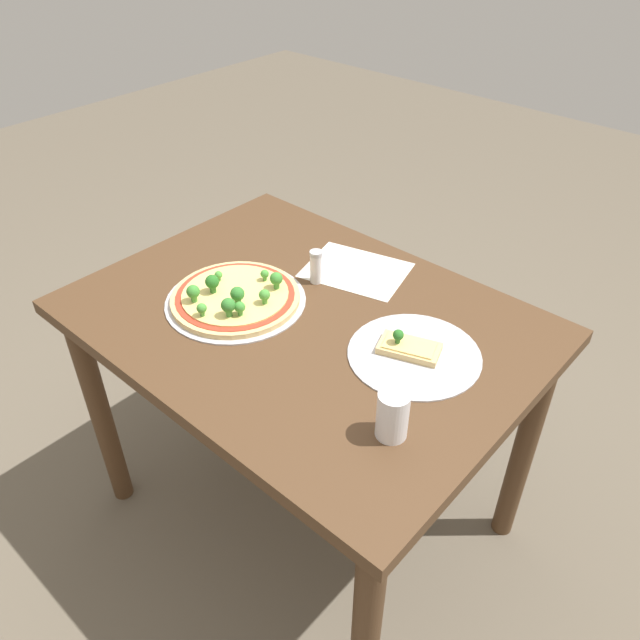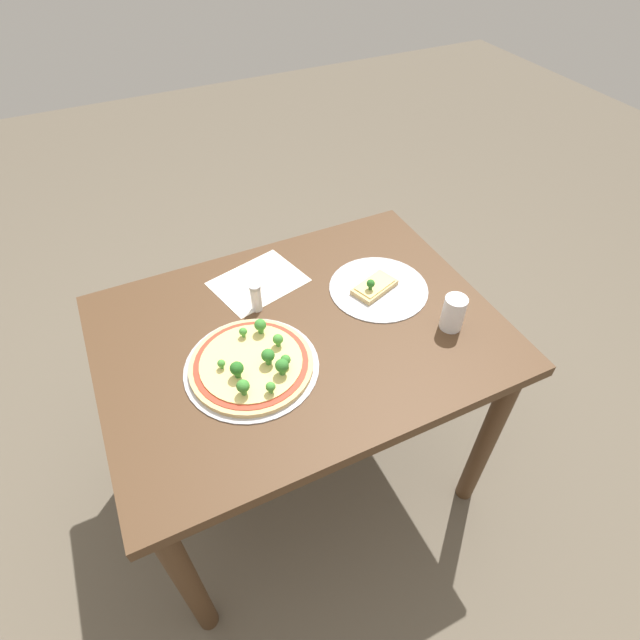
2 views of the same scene
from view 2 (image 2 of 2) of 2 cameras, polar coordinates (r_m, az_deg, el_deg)
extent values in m
plane|color=brown|center=(2.02, -1.66, -16.34)|extent=(8.00, 8.00, 0.00)
cube|color=#4C331E|center=(1.41, -2.29, -1.63)|extent=(1.10, 0.82, 0.04)
cylinder|color=#4C331E|center=(2.07, 6.57, 1.75)|extent=(0.06, 0.06, 0.73)
cylinder|color=#4C331E|center=(1.89, -20.33, -7.19)|extent=(0.06, 0.06, 0.73)
cylinder|color=#4C331E|center=(1.74, 18.51, -12.84)|extent=(0.06, 0.06, 0.73)
cylinder|color=#4C331E|center=(1.52, -14.93, -26.84)|extent=(0.06, 0.06, 0.73)
cylinder|color=#B7B7BC|center=(1.32, -7.81, -5.33)|extent=(0.35, 0.35, 0.00)
cylinder|color=#DBB775|center=(1.31, -7.85, -5.08)|extent=(0.32, 0.32, 0.01)
cylinder|color=#B73823|center=(1.30, -7.88, -4.85)|extent=(0.30, 0.30, 0.00)
cylinder|color=#EACC75|center=(1.30, -7.89, -4.76)|extent=(0.27, 0.27, 0.00)
sphere|color=#479338|center=(1.31, -4.83, -2.19)|extent=(0.03, 0.03, 0.03)
cylinder|color=#51973E|center=(1.32, -4.78, -2.72)|extent=(0.01, 0.01, 0.01)
sphere|color=#479338|center=(1.28, -11.22, -4.88)|extent=(0.02, 0.02, 0.02)
cylinder|color=#51973E|center=(1.29, -11.14, -5.25)|extent=(0.01, 0.01, 0.01)
sphere|color=#337A2D|center=(1.24, -4.37, -5.21)|extent=(0.03, 0.03, 0.03)
cylinder|color=#3F8136|center=(1.26, -4.32, -5.86)|extent=(0.02, 0.02, 0.02)
sphere|color=#479338|center=(1.21, -5.67, -7.58)|extent=(0.02, 0.02, 0.02)
cylinder|color=#51973E|center=(1.23, -5.62, -8.03)|extent=(0.01, 0.01, 0.01)
sphere|color=#337A2D|center=(1.27, -5.97, -4.04)|extent=(0.03, 0.03, 0.03)
cylinder|color=#3F8136|center=(1.28, -5.89, -4.69)|extent=(0.02, 0.02, 0.02)
sphere|color=#3D8933|center=(1.34, -6.85, -0.55)|extent=(0.03, 0.03, 0.03)
cylinder|color=#488E3A|center=(1.36, -6.77, -1.18)|extent=(0.01, 0.01, 0.01)
sphere|color=#3D8933|center=(1.21, -8.79, -7.47)|extent=(0.03, 0.03, 0.03)
cylinder|color=#488E3A|center=(1.23, -8.68, -8.07)|extent=(0.01, 0.01, 0.01)
sphere|color=#479338|center=(1.35, -8.79, -1.31)|extent=(0.02, 0.02, 0.02)
cylinder|color=#51973E|center=(1.36, -8.72, -1.72)|extent=(0.01, 0.01, 0.01)
sphere|color=#3D8933|center=(1.26, -3.96, -4.54)|extent=(0.03, 0.03, 0.03)
cylinder|color=#488E3A|center=(1.28, -3.92, -5.04)|extent=(0.01, 0.01, 0.01)
sphere|color=#286B23|center=(1.25, -9.50, -5.47)|extent=(0.03, 0.03, 0.03)
cylinder|color=#37742D|center=(1.27, -9.38, -6.12)|extent=(0.02, 0.02, 0.02)
cylinder|color=#B7B7BC|center=(1.53, 6.70, 3.63)|extent=(0.30, 0.30, 0.00)
cube|color=#DBB775|center=(1.52, 6.25, 3.76)|extent=(0.15, 0.12, 0.02)
cube|color=#EACC75|center=(1.51, 6.28, 4.04)|extent=(0.13, 0.10, 0.00)
sphere|color=#286B23|center=(1.48, 5.81, 4.17)|extent=(0.02, 0.02, 0.02)
cylinder|color=#37742D|center=(1.49, 5.77, 3.70)|extent=(0.01, 0.01, 0.01)
cylinder|color=white|center=(1.42, 14.99, 0.78)|extent=(0.06, 0.06, 0.10)
cylinder|color=silver|center=(1.44, -7.31, 2.42)|extent=(0.03, 0.03, 0.08)
cylinder|color=#B2B2B7|center=(1.41, -7.47, 3.78)|extent=(0.03, 0.03, 0.01)
cube|color=silver|center=(1.55, -7.07, 4.35)|extent=(0.31, 0.26, 0.00)
camera|label=1|loc=(1.20, 67.51, 14.60)|focal=35.00mm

